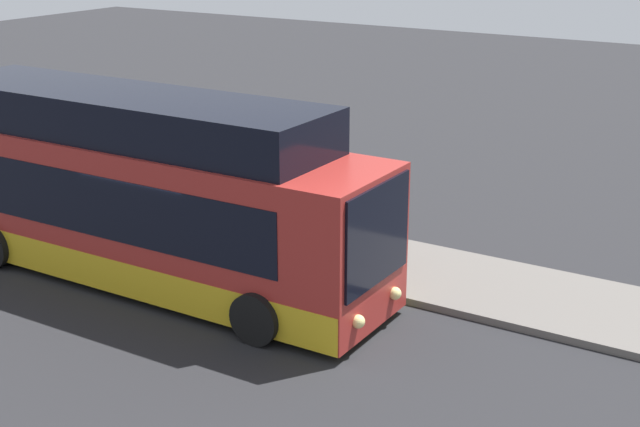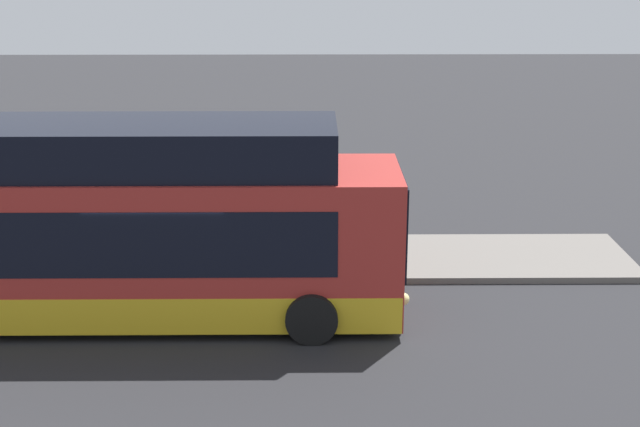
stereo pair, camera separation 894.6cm
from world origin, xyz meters
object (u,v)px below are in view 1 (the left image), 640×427
(passenger_boarding, at_px, (344,214))
(sign_post, at_px, (205,154))
(passenger_with_bags, at_px, (389,204))
(suitcase, at_px, (317,240))
(bus_lead, at_px, (142,198))
(passenger_waiting, at_px, (271,205))

(passenger_boarding, distance_m, sign_post, 3.95)
(passenger_with_bags, height_order, suitcase, passenger_with_bags)
(bus_lead, relative_size, passenger_boarding, 6.00)
(suitcase, bearing_deg, bus_lead, -135.64)
(bus_lead, bearing_deg, passenger_waiting, 56.85)
(bus_lead, height_order, sign_post, bus_lead)
(passenger_boarding, distance_m, passenger_with_bags, 1.26)
(bus_lead, bearing_deg, suitcase, 44.36)
(passenger_waiting, bearing_deg, passenger_with_bags, 64.97)
(bus_lead, height_order, suitcase, bus_lead)
(bus_lead, height_order, passenger_boarding, bus_lead)
(passenger_boarding, xyz_separation_m, sign_post, (-3.87, 0.25, 0.72))
(suitcase, distance_m, sign_post, 3.70)
(suitcase, relative_size, sign_post, 0.37)
(bus_lead, xyz_separation_m, suitcase, (2.57, 2.51, -1.19))
(bus_lead, height_order, passenger_waiting, bus_lead)
(passenger_waiting, distance_m, passenger_with_bags, 2.62)
(passenger_boarding, bearing_deg, passenger_with_bags, -5.82)
(bus_lead, relative_size, suitcase, 10.72)
(passenger_waiting, relative_size, passenger_with_bags, 1.09)
(passenger_waiting, height_order, passenger_with_bags, passenger_waiting)
(passenger_boarding, bearing_deg, sign_post, 103.51)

